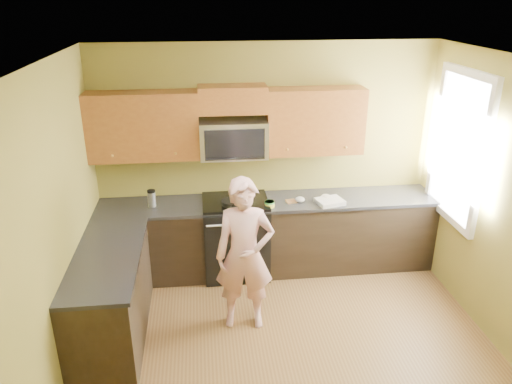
{
  "coord_description": "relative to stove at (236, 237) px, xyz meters",
  "views": [
    {
      "loc": [
        -0.76,
        -3.51,
        3.21
      ],
      "look_at": [
        -0.2,
        1.3,
        1.2
      ],
      "focal_mm": 34.17,
      "sensor_mm": 36.0,
      "label": 1
    }
  ],
  "objects": [
    {
      "name": "floor",
      "position": [
        0.4,
        -1.68,
        -0.47
      ],
      "size": [
        4.0,
        4.0,
        0.0
      ],
      "primitive_type": "plane",
      "color": "brown",
      "rests_on": "ground"
    },
    {
      "name": "ceiling",
      "position": [
        0.4,
        -1.68,
        2.23
      ],
      "size": [
        4.0,
        4.0,
        0.0
      ],
      "primitive_type": "plane",
      "rotation": [
        3.14,
        0.0,
        0.0
      ],
      "color": "white",
      "rests_on": "ground"
    },
    {
      "name": "wall_back",
      "position": [
        0.4,
        0.32,
        0.88
      ],
      "size": [
        4.0,
        0.0,
        4.0
      ],
      "primitive_type": "plane",
      "rotation": [
        1.57,
        0.0,
        0.0
      ],
      "color": "olive",
      "rests_on": "ground"
    },
    {
      "name": "wall_left",
      "position": [
        -1.6,
        -1.68,
        0.88
      ],
      "size": [
        0.0,
        4.0,
        4.0
      ],
      "primitive_type": "plane",
      "rotation": [
        1.57,
        0.0,
        1.57
      ],
      "color": "olive",
      "rests_on": "ground"
    },
    {
      "name": "cabinet_back_run",
      "position": [
        0.4,
        0.02,
        -0.03
      ],
      "size": [
        4.0,
        0.6,
        0.88
      ],
      "primitive_type": "cube",
      "color": "black",
      "rests_on": "floor"
    },
    {
      "name": "cabinet_left_run",
      "position": [
        -1.3,
        -1.08,
        -0.03
      ],
      "size": [
        0.6,
        1.6,
        0.88
      ],
      "primitive_type": "cube",
      "color": "black",
      "rests_on": "floor"
    },
    {
      "name": "countertop_back",
      "position": [
        0.4,
        0.01,
        0.43
      ],
      "size": [
        4.0,
        0.62,
        0.04
      ],
      "primitive_type": "cube",
      "color": "black",
      "rests_on": "cabinet_back_run"
    },
    {
      "name": "countertop_left",
      "position": [
        -1.29,
        -1.08,
        0.43
      ],
      "size": [
        0.62,
        1.6,
        0.04
      ],
      "primitive_type": "cube",
      "color": "black",
      "rests_on": "cabinet_left_run"
    },
    {
      "name": "stove",
      "position": [
        0.0,
        0.0,
        0.0
      ],
      "size": [
        0.76,
        0.65,
        0.95
      ],
      "primitive_type": null,
      "color": "black",
      "rests_on": "floor"
    },
    {
      "name": "microwave",
      "position": [
        0.0,
        0.12,
        0.97
      ],
      "size": [
        0.76,
        0.4,
        0.42
      ],
      "primitive_type": null,
      "color": "silver",
      "rests_on": "wall_back"
    },
    {
      "name": "upper_cab_left",
      "position": [
        -0.99,
        0.16,
        0.97
      ],
      "size": [
        1.22,
        0.33,
        0.75
      ],
      "primitive_type": null,
      "color": "brown",
      "rests_on": "wall_back"
    },
    {
      "name": "upper_cab_right",
      "position": [
        0.94,
        0.16,
        0.97
      ],
      "size": [
        1.12,
        0.33,
        0.75
      ],
      "primitive_type": null,
      "color": "brown",
      "rests_on": "wall_back"
    },
    {
      "name": "upper_cab_over_mw",
      "position": [
        0.0,
        0.16,
        1.62
      ],
      "size": [
        0.76,
        0.33,
        0.3
      ],
      "primitive_type": "cube",
      "color": "brown",
      "rests_on": "wall_back"
    },
    {
      "name": "window",
      "position": [
        2.38,
        -0.48,
        1.17
      ],
      "size": [
        0.06,
        1.06,
        1.66
      ],
      "primitive_type": null,
      "color": "white",
      "rests_on": "wall_right"
    },
    {
      "name": "woman",
      "position": [
        0.01,
        -1.01,
        0.32
      ],
      "size": [
        0.62,
        0.44,
        1.6
      ],
      "primitive_type": "imported",
      "rotation": [
        0.0,
        0.0,
        -0.09
      ],
      "color": "#E07070",
      "rests_on": "floor"
    },
    {
      "name": "frying_pan",
      "position": [
        -0.04,
        -0.12,
        0.47
      ],
      "size": [
        0.32,
        0.47,
        0.06
      ],
      "primitive_type": null,
      "rotation": [
        0.0,
        0.0,
        -0.19
      ],
      "color": "black",
      "rests_on": "stove"
    },
    {
      "name": "butter_tub",
      "position": [
        0.38,
        -0.16,
        0.45
      ],
      "size": [
        0.14,
        0.14,
        0.08
      ],
      "primitive_type": null,
      "rotation": [
        0.0,
        0.0,
        0.3
      ],
      "color": "yellow",
      "rests_on": "countertop_back"
    },
    {
      "name": "toast_slice",
      "position": [
        0.65,
        -0.05,
        0.45
      ],
      "size": [
        0.13,
        0.13,
        0.01
      ],
      "primitive_type": "cube",
      "rotation": [
        0.0,
        0.0,
        0.15
      ],
      "color": "#B27F47",
      "rests_on": "countertop_back"
    },
    {
      "name": "napkin_a",
      "position": [
        0.76,
        -0.06,
        0.48
      ],
      "size": [
        0.12,
        0.13,
        0.06
      ],
      "primitive_type": "ellipsoid",
      "rotation": [
        0.0,
        0.0,
        -0.12
      ],
      "color": "silver",
      "rests_on": "countertop_back"
    },
    {
      "name": "napkin_b",
      "position": [
        1.07,
        -0.04,
        0.48
      ],
      "size": [
        0.16,
        0.17,
        0.07
      ],
      "primitive_type": "ellipsoid",
      "rotation": [
        0.0,
        0.0,
        -0.36
      ],
      "color": "silver",
      "rests_on": "countertop_back"
    },
    {
      "name": "dish_towel",
      "position": [
        1.09,
        -0.15,
        0.47
      ],
      "size": [
        0.35,
        0.31,
        0.05
      ],
      "primitive_type": "cube",
      "rotation": [
        0.0,
        0.0,
        0.25
      ],
      "color": "white",
      "rests_on": "countertop_back"
    },
    {
      "name": "travel_mug",
      "position": [
        -0.95,
        0.01,
        0.45
      ],
      "size": [
        0.11,
        0.11,
        0.2
      ],
      "primitive_type": null,
      "rotation": [
        0.0,
        0.0,
        -0.17
      ],
      "color": "silver",
      "rests_on": "countertop_back"
    },
    {
      "name": "glass_a",
      "position": [
        -0.96,
        0.06,
        0.51
      ],
      "size": [
        0.08,
        0.08,
        0.12
      ],
      "primitive_type": "cylinder",
      "rotation": [
        0.0,
        0.0,
        0.13
      ],
      "color": "silver",
      "rests_on": "countertop_back"
    }
  ]
}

